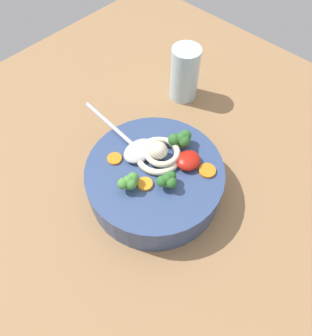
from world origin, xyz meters
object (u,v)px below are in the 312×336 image
object	(u,v)px
soup_spoon	(134,146)
drinking_glass	(185,74)
noodle_pile	(159,153)
soup_bowl	(156,178)

from	to	relation	value
soup_spoon	drinking_glass	bearing A→B (deg)	-68.44
noodle_pile	soup_spoon	distance (cm)	4.69
soup_spoon	drinking_glass	world-z (taller)	drinking_glass
noodle_pile	soup_spoon	xyz separation A→B (cm)	(-1.62, 4.39, -0.29)
soup_bowl	noodle_pile	bearing A→B (deg)	28.57
soup_bowl	drinking_glass	size ratio (longest dim) A/B	1.97
soup_bowl	soup_spoon	world-z (taller)	soup_spoon
soup_spoon	noodle_pile	bearing A→B (deg)	-155.71
soup_bowl	drinking_glass	world-z (taller)	drinking_glass
soup_bowl	drinking_glass	distance (cm)	25.25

